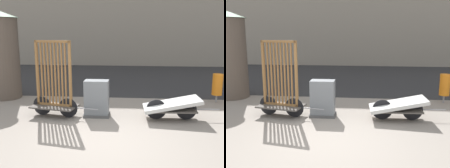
{
  "view_description": "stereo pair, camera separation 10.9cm",
  "coord_description": "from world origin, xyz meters",
  "views": [
    {
      "loc": [
        0.65,
        -5.62,
        2.52
      ],
      "look_at": [
        0.0,
        1.78,
        1.02
      ],
      "focal_mm": 42.0,
      "sensor_mm": 36.0,
      "label": 1
    },
    {
      "loc": [
        0.76,
        -5.61,
        2.52
      ],
      "look_at": [
        0.0,
        1.78,
        1.02
      ],
      "focal_mm": 42.0,
      "sensor_mm": 36.0,
      "label": 2
    }
  ],
  "objects": [
    {
      "name": "ground_plane",
      "position": [
        0.0,
        0.0,
        0.0
      ],
      "size": [
        60.0,
        60.0,
        0.0
      ],
      "primitive_type": "plane",
      "color": "gray"
    },
    {
      "name": "road_strip",
      "position": [
        0.0,
        8.98,
        0.0
      ],
      "size": [
        56.0,
        9.57,
        0.01
      ],
      "color": "#2D2D30",
      "rests_on": "ground_plane"
    },
    {
      "name": "bike_cart_with_bedframe",
      "position": [
        -1.72,
        1.78,
        0.77
      ],
      "size": [
        2.07,
        0.99,
        2.27
      ],
      "rotation": [
        0.0,
        0.0,
        -0.19
      ],
      "color": "#4C4742",
      "rests_on": "ground_plane"
    },
    {
      "name": "bike_cart_with_mattress",
      "position": [
        1.73,
        1.78,
        0.41
      ],
      "size": [
        2.19,
        0.91,
        0.66
      ],
      "rotation": [
        0.0,
        0.0,
        0.05
      ],
      "color": "#4C4742",
      "rests_on": "ground_plane"
    },
    {
      "name": "utility_cabinet",
      "position": [
        -0.47,
        1.89,
        0.51
      ],
      "size": [
        0.77,
        0.48,
        1.1
      ],
      "color": "#4C4C4C",
      "rests_on": "ground_plane"
    },
    {
      "name": "trash_bin",
      "position": [
        3.61,
        3.84,
        0.65
      ],
      "size": [
        0.35,
        0.35,
        1.04
      ],
      "color": "gray",
      "rests_on": "ground_plane"
    },
    {
      "name": "advertising_column",
      "position": [
        -4.31,
        3.84,
        1.66
      ],
      "size": [
        1.34,
        1.34,
        3.26
      ],
      "color": "brown",
      "rests_on": "ground_plane"
    }
  ]
}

